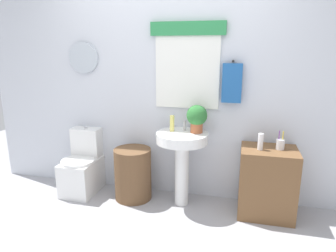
# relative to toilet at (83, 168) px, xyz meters

# --- Properties ---
(ground_plane) EXTENTS (8.00, 8.00, 0.00)m
(ground_plane) POSITION_rel_toilet_xyz_m (0.98, -0.88, -0.29)
(ground_plane) COLOR #A3A3A8
(back_wall) EXTENTS (4.40, 0.18, 2.60)m
(back_wall) POSITION_rel_toilet_xyz_m (0.98, 0.26, 1.02)
(back_wall) COLOR silver
(back_wall) RESTS_ON ground_plane
(toilet) EXTENTS (0.38, 0.51, 0.76)m
(toilet) POSITION_rel_toilet_xyz_m (0.00, 0.00, 0.00)
(toilet) COLOR white
(toilet) RESTS_ON ground_plane
(laundry_hamper) EXTENTS (0.41, 0.41, 0.58)m
(laundry_hamper) POSITION_rel_toilet_xyz_m (0.64, -0.03, 0.00)
(laundry_hamper) COLOR brown
(laundry_hamper) RESTS_ON ground_plane
(pedestal_sink) EXTENTS (0.54, 0.54, 0.80)m
(pedestal_sink) POSITION_rel_toilet_xyz_m (1.20, -0.03, 0.33)
(pedestal_sink) COLOR white
(pedestal_sink) RESTS_ON ground_plane
(faucet) EXTENTS (0.03, 0.03, 0.10)m
(faucet) POSITION_rel_toilet_xyz_m (1.20, 0.09, 0.57)
(faucet) COLOR silver
(faucet) RESTS_ON pedestal_sink
(wooden_cabinet) EXTENTS (0.54, 0.44, 0.70)m
(wooden_cabinet) POSITION_rel_toilet_xyz_m (2.07, -0.03, 0.06)
(wooden_cabinet) COLOR brown
(wooden_cabinet) RESTS_ON ground_plane
(soap_bottle) EXTENTS (0.05, 0.05, 0.17)m
(soap_bottle) POSITION_rel_toilet_xyz_m (1.08, 0.02, 0.60)
(soap_bottle) COLOR #DBD166
(soap_bottle) RESTS_ON pedestal_sink
(potted_plant) EXTENTS (0.22, 0.22, 0.29)m
(potted_plant) POSITION_rel_toilet_xyz_m (1.34, 0.03, 0.68)
(potted_plant) COLOR #AD5B38
(potted_plant) RESTS_ON pedestal_sink
(lotion_bottle) EXTENTS (0.05, 0.05, 0.16)m
(lotion_bottle) POSITION_rel_toilet_xyz_m (1.98, -0.07, 0.50)
(lotion_bottle) COLOR white
(lotion_bottle) RESTS_ON wooden_cabinet
(toothbrush_cup) EXTENTS (0.08, 0.08, 0.19)m
(toothbrush_cup) POSITION_rel_toilet_xyz_m (2.17, -0.01, 0.47)
(toothbrush_cup) COLOR silver
(toothbrush_cup) RESTS_ON wooden_cabinet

